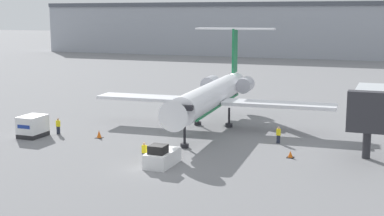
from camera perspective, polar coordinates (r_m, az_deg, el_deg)
ground_plane at (r=43.89m, az=-4.07°, el=-6.43°), size 600.00×600.00×0.00m
terminal_building at (r=159.17m, az=14.66°, el=8.08°), size 180.00×16.80×15.76m
airplane_main at (r=58.81m, az=2.18°, el=1.43°), size 26.83×24.99×10.64m
pushback_tug at (r=44.47m, az=-3.21°, el=-5.23°), size 1.91×3.79×1.92m
luggage_cart at (r=56.83m, az=-16.63°, el=-1.89°), size 2.08×2.85×2.19m
worker_near_tug at (r=45.25m, az=-5.11°, el=-4.71°), size 0.40×0.25×1.78m
worker_by_wing at (r=52.50m, az=9.21°, el=-2.82°), size 0.40×0.24×1.65m
worker_on_apron at (r=57.46m, az=-14.09°, el=-1.85°), size 0.40×0.24×1.70m
traffic_cone_left at (r=54.92m, az=-9.88°, el=-2.78°), size 0.66×0.66×0.79m
traffic_cone_right at (r=47.63m, az=10.45°, el=-4.90°), size 0.62×0.62×0.60m
jet_bridge at (r=49.74m, az=18.42°, el=0.28°), size 3.20×9.55×6.19m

